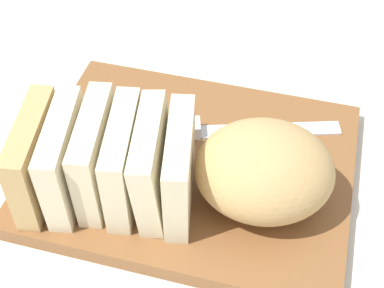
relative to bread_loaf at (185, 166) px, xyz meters
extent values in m
plane|color=silver|center=(0.00, -0.05, -0.07)|extent=(3.00, 3.00, 0.00)
cube|color=brown|center=(0.00, -0.05, -0.06)|extent=(0.37, 0.30, 0.02)
ellipsoid|color=tan|center=(-0.08, -0.01, 0.00)|extent=(0.16, 0.14, 0.10)
cube|color=beige|center=(0.00, 0.00, 0.00)|extent=(0.04, 0.12, 0.10)
cube|color=beige|center=(0.03, 0.00, 0.00)|extent=(0.05, 0.12, 0.10)
cube|color=beige|center=(0.06, 0.01, 0.00)|extent=(0.04, 0.12, 0.10)
cube|color=beige|center=(0.09, 0.01, 0.00)|extent=(0.04, 0.12, 0.10)
cube|color=beige|center=(0.12, 0.02, 0.00)|extent=(0.04, 0.12, 0.10)
cube|color=tan|center=(0.15, 0.03, 0.00)|extent=(0.04, 0.12, 0.10)
cube|color=silver|center=(-0.07, -0.12, -0.05)|extent=(0.18, 0.07, 0.00)
cylinder|color=black|center=(0.04, -0.09, -0.04)|extent=(0.06, 0.04, 0.02)
cube|color=silver|center=(0.02, -0.09, -0.04)|extent=(0.03, 0.03, 0.02)
sphere|color=tan|center=(0.02, -0.01, -0.05)|extent=(0.00, 0.00, 0.00)
sphere|color=tan|center=(0.01, -0.03, -0.05)|extent=(0.01, 0.01, 0.01)
camera|label=1|loc=(-0.09, 0.36, 0.44)|focal=52.44mm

